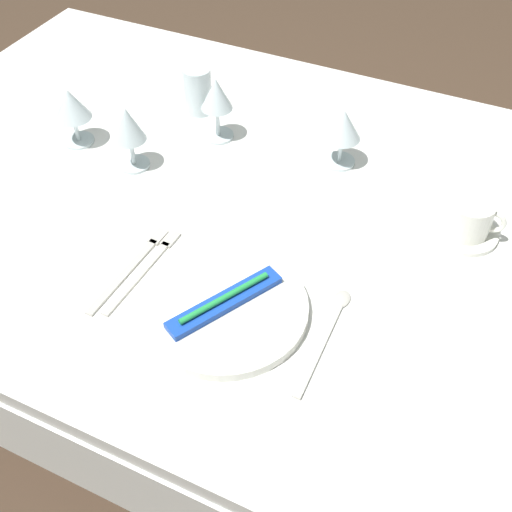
{
  "coord_description": "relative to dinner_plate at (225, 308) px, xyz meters",
  "views": [
    {
      "loc": [
        0.36,
        -0.85,
        1.56
      ],
      "look_at": [
        0.03,
        -0.15,
        0.76
      ],
      "focal_mm": 44.42,
      "sensor_mm": 36.0,
      "label": 1
    }
  ],
  "objects": [
    {
      "name": "fork_outer",
      "position": [
        -0.17,
        0.03,
        -0.01
      ],
      "size": [
        0.03,
        0.22,
        0.0
      ],
      "color": "beige",
      "rests_on": "dining_table"
    },
    {
      "name": "dining_table",
      "position": [
        -0.03,
        0.27,
        -0.09
      ],
      "size": [
        1.8,
        1.11,
        0.74
      ],
      "color": "white",
      "rests_on": "ground"
    },
    {
      "name": "drink_tumbler",
      "position": [
        -0.33,
        0.51,
        0.04
      ],
      "size": [
        0.06,
        0.06,
        0.11
      ],
      "color": "silver",
      "rests_on": "dining_table"
    },
    {
      "name": "spoon_soup",
      "position": [
        0.17,
        0.04,
        -0.01
      ],
      "size": [
        0.03,
        0.23,
        0.01
      ],
      "color": "beige",
      "rests_on": "dining_table"
    },
    {
      "name": "wine_glass_far",
      "position": [
        0.03,
        0.46,
        0.08
      ],
      "size": [
        0.08,
        0.08,
        0.13
      ],
      "color": "silver",
      "rests_on": "dining_table"
    },
    {
      "name": "saucer_left",
      "position": [
        0.32,
        0.35,
        -0.0
      ],
      "size": [
        0.13,
        0.13,
        0.01
      ],
      "primitive_type": "cylinder",
      "color": "white",
      "rests_on": "dining_table"
    },
    {
      "name": "wine_glass_centre",
      "position": [
        -0.51,
        0.29,
        0.08
      ],
      "size": [
        0.08,
        0.08,
        0.13
      ],
      "color": "silver",
      "rests_on": "dining_table"
    },
    {
      "name": "coffee_cup_left",
      "position": [
        0.32,
        0.35,
        0.04
      ],
      "size": [
        0.11,
        0.08,
        0.07
      ],
      "color": "white",
      "rests_on": "saucer_left"
    },
    {
      "name": "toothbrush_package",
      "position": [
        0.0,
        0.0,
        0.02
      ],
      "size": [
        0.13,
        0.2,
        0.02
      ],
      "color": "blue",
      "rests_on": "dinner_plate"
    },
    {
      "name": "dinner_plate",
      "position": [
        0.0,
        0.0,
        0.0
      ],
      "size": [
        0.28,
        0.28,
        0.02
      ],
      "primitive_type": "cylinder",
      "color": "white",
      "rests_on": "dining_table"
    },
    {
      "name": "wine_glass_left",
      "position": [
        -0.35,
        0.27,
        0.09
      ],
      "size": [
        0.07,
        0.07,
        0.14
      ],
      "color": "silver",
      "rests_on": "dining_table"
    },
    {
      "name": "ground_plane",
      "position": [
        -0.03,
        0.27,
        -0.75
      ],
      "size": [
        6.0,
        6.0,
        0.0
      ],
      "primitive_type": "plane",
      "color": "#4C3828"
    },
    {
      "name": "wine_glass_right",
      "position": [
        -0.24,
        0.44,
        0.09
      ],
      "size": [
        0.07,
        0.07,
        0.14
      ],
      "color": "silver",
      "rests_on": "dining_table"
    },
    {
      "name": "fork_inner",
      "position": [
        -0.2,
        0.02,
        -0.01
      ],
      "size": [
        0.03,
        0.23,
        0.0
      ],
      "color": "beige",
      "rests_on": "dining_table"
    }
  ]
}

